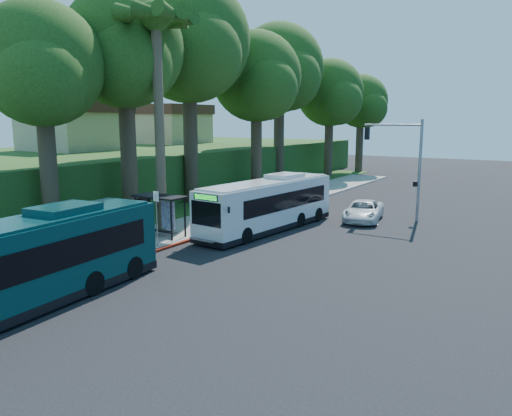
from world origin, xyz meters
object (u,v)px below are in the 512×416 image
Objects in this scene: bus_shelter at (158,207)px; teal_bus at (27,262)px; white_bus at (269,204)px; pickup at (363,211)px.

teal_bus reaches higher than bus_shelter.
bus_shelter is 6.95m from white_bus.
teal_bus reaches higher than pickup.
pickup is (8.81, 11.11, -1.10)m from bus_shelter.
teal_bus is at bearing -71.49° from bus_shelter.
white_bus is at bearing 48.18° from bus_shelter.
bus_shelter reaches higher than pickup.
bus_shelter is at bearing -126.40° from white_bus.
white_bus is 16.34m from teal_bus.
teal_bus is 22.85m from pickup.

